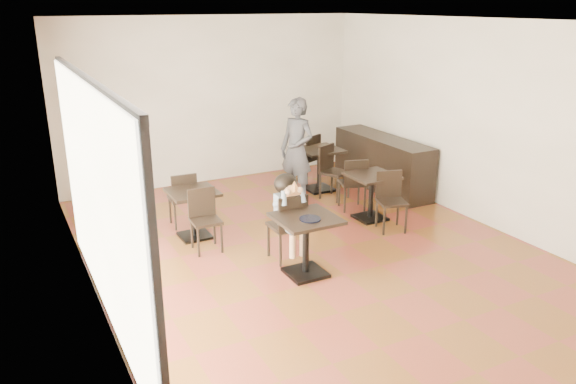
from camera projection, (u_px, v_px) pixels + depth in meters
floor at (315, 253)px, 8.07m from camera, size 6.00×8.00×0.01m
ceiling at (319, 20)px, 7.04m from camera, size 6.00×8.00×0.01m
wall_back at (213, 101)px, 10.91m from camera, size 6.00×0.01×3.20m
wall_left at (84, 175)px, 6.23m from camera, size 0.01×8.00×3.20m
wall_right at (480, 123)px, 8.87m from camera, size 0.01×8.00×3.20m
storefront_window at (97, 205)px, 5.89m from camera, size 0.04×4.50×2.60m
child_table at (306, 246)px, 7.30m from camera, size 0.77×0.77×0.81m
child_chair at (286, 226)px, 7.74m from camera, size 0.44×0.44×0.98m
child at (286, 218)px, 7.70m from camera, size 0.44×0.61×1.23m
plate at (310, 219)px, 7.09m from camera, size 0.27×0.27×0.02m
pizza_slice at (293, 190)px, 7.39m from camera, size 0.29×0.22×0.07m
adult_patron at (297, 150)px, 9.94m from camera, size 0.68×0.80×1.86m
cafe_table_mid at (371, 197)px, 9.21m from camera, size 0.91×0.91×0.77m
cafe_table_left at (194, 214)px, 8.50m from camera, size 0.74×0.74×0.75m
cafe_table_back at (319, 169)px, 10.65m from camera, size 1.01×1.01×0.81m
chair_mid_a at (352, 183)px, 9.65m from camera, size 0.52×0.52×0.93m
chair_mid_b at (392, 202)px, 8.73m from camera, size 0.52×0.52×0.93m
chair_left_a at (182, 199)px, 8.93m from camera, size 0.42×0.42×0.90m
chair_left_b at (206, 221)px, 8.01m from camera, size 0.42×0.42×0.90m
chair_back_a at (305, 159)px, 11.08m from camera, size 0.58×0.58×0.98m
chair_back_b at (335, 173)px, 10.16m from camera, size 0.58×0.58×0.98m
service_counter at (382, 163)px, 10.75m from camera, size 0.60×2.40×1.00m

